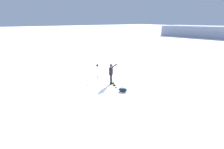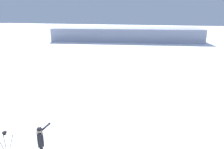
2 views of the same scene
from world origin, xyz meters
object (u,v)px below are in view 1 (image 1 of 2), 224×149
(snowboard, at_px, (114,85))
(camera_tripod, at_px, (97,69))
(snowboarder, at_px, (111,72))
(gear_bag_large, at_px, (123,90))

(snowboard, distance_m, camera_tripod, 2.27)
(camera_tripod, bearing_deg, snowboarder, -168.90)
(snowboard, bearing_deg, gear_bag_large, 172.19)
(gear_bag_large, height_order, camera_tripod, camera_tripod)
(snowboarder, xyz_separation_m, snowboard, (-0.26, -0.08, -1.08))
(gear_bag_large, distance_m, camera_tripod, 3.61)
(snowboarder, bearing_deg, snowboard, -163.28)
(snowboarder, height_order, snowboard, snowboarder)
(snowboard, relative_size, gear_bag_large, 2.18)
(snowboard, bearing_deg, camera_tripod, 11.85)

